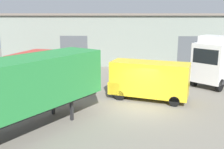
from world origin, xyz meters
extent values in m
plane|color=slate|center=(0.00, 0.00, 0.00)|extent=(60.00, 60.00, 0.00)
cube|color=gray|center=(0.00, 17.72, 2.93)|extent=(30.87, 7.43, 5.87)
cube|color=#70665B|center=(0.00, 17.72, 5.99)|extent=(31.37, 7.93, 0.25)
cube|color=#4C5156|center=(-6.79, 14.03, 1.80)|extent=(3.20, 0.08, 3.60)
cube|color=#4C5156|center=(6.79, 14.03, 1.80)|extent=(3.20, 0.08, 3.60)
cube|color=silver|center=(6.28, 5.54, 2.14)|extent=(3.47, 3.46, 3.23)
cube|color=silver|center=(6.42, 5.68, 4.03)|extent=(2.68, 2.66, 0.60)
cube|color=black|center=(5.48, 4.69, 2.78)|extent=(1.58, 1.50, 1.16)
cylinder|color=black|center=(6.67, 4.34, 0.52)|extent=(0.93, 0.96, 1.04)
cylinder|color=black|center=(5.07, 5.86, 0.52)|extent=(0.93, 0.96, 1.04)
cylinder|color=black|center=(7.95, 8.89, 0.52)|extent=(0.93, 0.96, 1.04)
cylinder|color=black|center=(8.56, 9.55, 0.52)|extent=(0.93, 0.96, 1.04)
cube|color=#28843D|center=(-6.37, -3.97, 2.64)|extent=(7.86, 10.08, 2.59)
cube|color=#232326|center=(-6.37, -3.97, 1.23)|extent=(7.24, 9.66, 0.24)
cube|color=#232326|center=(-5.36, -1.01, 0.56)|extent=(0.22, 0.22, 1.11)
cube|color=#232326|center=(-4.03, -1.90, 0.56)|extent=(0.22, 0.22, 1.11)
cube|color=yellow|center=(0.84, 2.13, 1.55)|extent=(5.82, 3.58, 2.39)
cube|color=yellow|center=(-1.43, 2.86, 0.81)|extent=(1.47, 2.18, 0.90)
cube|color=black|center=(-1.05, 2.74, 2.03)|extent=(0.59, 1.62, 0.86)
cylinder|color=black|center=(-1.26, 1.91, 0.36)|extent=(0.78, 0.51, 0.72)
cylinder|color=black|center=(-0.74, 3.53, 0.36)|extent=(0.78, 0.51, 0.72)
cylinder|color=black|center=(2.43, 0.73, 0.36)|extent=(0.78, 0.51, 0.72)
cylinder|color=black|center=(2.95, 2.35, 0.36)|extent=(0.78, 0.51, 0.72)
cube|color=red|center=(-9.60, 7.36, 1.48)|extent=(3.11, 5.26, 2.25)
cube|color=red|center=(-9.10, 9.41, 0.81)|extent=(2.16, 1.35, 0.90)
cube|color=black|center=(-9.19, 9.02, 1.93)|extent=(1.65, 0.47, 0.81)
cylinder|color=black|center=(-10.03, 9.17, 0.36)|extent=(0.46, 0.77, 0.72)
cylinder|color=black|center=(-8.38, 8.77, 0.36)|extent=(0.46, 0.77, 0.72)
cylinder|color=black|center=(-10.81, 5.94, 0.36)|extent=(0.46, 0.77, 0.72)
cylinder|color=black|center=(-9.16, 5.54, 0.36)|extent=(0.46, 0.77, 0.72)
camera|label=1|loc=(-1.07, -16.16, 6.10)|focal=42.00mm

